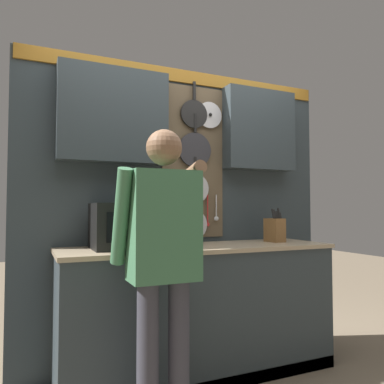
{
  "coord_description": "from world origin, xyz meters",
  "views": [
    {
      "loc": [
        -1.17,
        -2.51,
        1.21
      ],
      "look_at": [
        0.02,
        0.19,
        1.34
      ],
      "focal_mm": 35.0,
      "sensor_mm": 36.0,
      "label": 1
    }
  ],
  "objects_px": {
    "microwave": "(130,226)",
    "knife_block": "(275,230)",
    "person": "(163,249)",
    "utensil_crock": "(193,235)"
  },
  "relations": [
    {
      "from": "person",
      "to": "microwave",
      "type": "bearing_deg",
      "value": 94.48
    },
    {
      "from": "microwave",
      "to": "person",
      "type": "bearing_deg",
      "value": -85.52
    },
    {
      "from": "knife_block",
      "to": "utensil_crock",
      "type": "height_order",
      "value": "utensil_crock"
    },
    {
      "from": "microwave",
      "to": "knife_block",
      "type": "distance_m",
      "value": 1.21
    },
    {
      "from": "utensil_crock",
      "to": "person",
      "type": "xyz_separation_m",
      "value": [
        -0.43,
        -0.56,
        -0.03
      ]
    },
    {
      "from": "microwave",
      "to": "knife_block",
      "type": "height_order",
      "value": "microwave"
    },
    {
      "from": "knife_block",
      "to": "utensil_crock",
      "type": "distance_m",
      "value": 0.74
    },
    {
      "from": "knife_block",
      "to": "person",
      "type": "xyz_separation_m",
      "value": [
        -1.17,
        -0.56,
        -0.05
      ]
    },
    {
      "from": "microwave",
      "to": "utensil_crock",
      "type": "bearing_deg",
      "value": 0.24
    },
    {
      "from": "microwave",
      "to": "utensil_crock",
      "type": "xyz_separation_m",
      "value": [
        0.48,
        0.0,
        -0.08
      ]
    }
  ]
}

